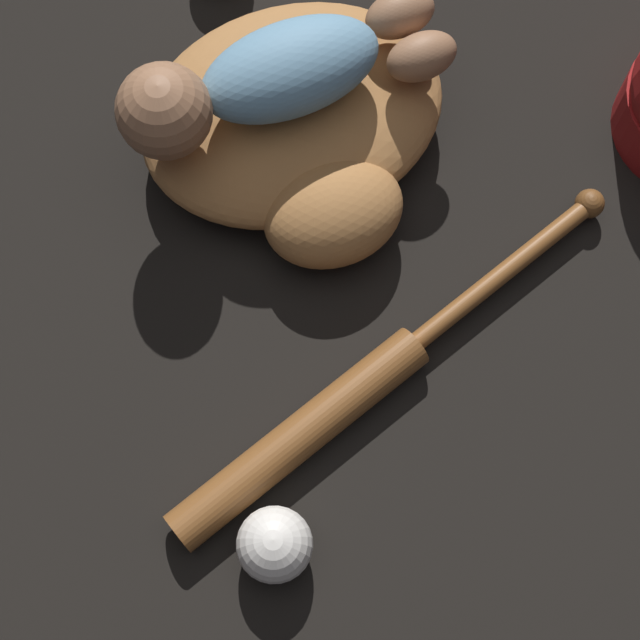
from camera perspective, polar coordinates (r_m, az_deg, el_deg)
The scene contains 5 objects.
ground_plane at distance 1.19m, azimuth 0.08°, elevation 8.28°, with size 6.00×6.00×0.00m, color black.
baseball_glove at distance 1.16m, azimuth -1.22°, elevation 10.08°, with size 0.40×0.37×0.09m.
baby_figure at distance 1.09m, azimuth -2.93°, elevation 12.73°, with size 0.35×0.18×0.10m.
baseball_bat at distance 1.07m, azimuth 1.18°, elevation -4.43°, with size 0.57×0.05×0.04m.
baseball at distance 1.03m, azimuth -2.44°, elevation -11.88°, with size 0.07×0.07×0.07m.
Camera 1 is at (0.34, 0.41, 1.06)m, focal length 60.00 mm.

